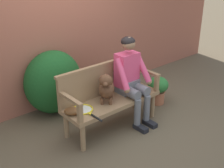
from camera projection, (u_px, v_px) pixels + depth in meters
ground_plane at (112, 126)px, 4.53m from camera, size 40.00×40.00×0.00m
brick_garden_fence at (59, 22)px, 4.91m from camera, size 8.00×0.30×2.74m
hedge_bush_mid_right at (53, 82)px, 4.76m from camera, size 0.97×0.76×1.04m
garden_bench at (112, 103)px, 4.37m from camera, size 1.52×0.52×0.46m
bench_backrest at (102, 79)px, 4.40m from camera, size 1.56×0.06×0.50m
bench_armrest_left_end at (74, 105)px, 3.77m from camera, size 0.06×0.52×0.28m
bench_armrest_right_end at (151, 76)px, 4.62m from camera, size 0.06×0.52×0.28m
person_seated at (131, 77)px, 4.43m from camera, size 0.56×0.66×1.33m
dog_on_bench at (106, 87)px, 4.17m from camera, size 0.41×0.43×0.48m
tennis_racket at (84, 110)px, 4.04m from camera, size 0.29×0.56×0.03m
baseball_glove at (72, 111)px, 3.94m from camera, size 0.28×0.27×0.09m
potted_plant at (158, 88)px, 5.11m from camera, size 0.36×0.36×0.49m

